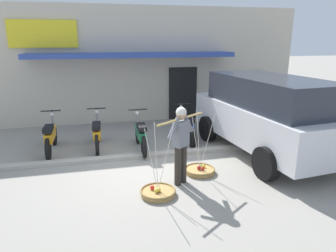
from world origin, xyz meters
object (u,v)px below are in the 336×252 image
object	(u,v)px
fruit_basket_left_side	(158,192)
motorcycle_second_in_row	(97,133)
motorcycle_nearest_shop	(51,137)
motorcycle_end_of_row	(186,127)
parked_truck	(266,113)
fruit_vendor	(181,141)
fruit_basket_right_side	(200,170)
motorcycle_third_in_row	(141,135)

from	to	relation	value
fruit_basket_left_side	motorcycle_second_in_row	distance (m)	3.31
motorcycle_nearest_shop	motorcycle_end_of_row	distance (m)	3.90
motorcycle_nearest_shop	parked_truck	world-z (taller)	parked_truck
fruit_vendor	motorcycle_nearest_shop	bearing A→B (deg)	137.91
fruit_vendor	fruit_basket_left_side	size ratio (longest dim) A/B	1.17
motorcycle_nearest_shop	motorcycle_second_in_row	xyz separation A→B (m)	(1.25, 0.02, 0.00)
fruit_vendor	parked_truck	size ratio (longest dim) A/B	0.34
motorcycle_end_of_row	parked_truck	size ratio (longest dim) A/B	0.37
fruit_basket_left_side	fruit_basket_right_side	size ratio (longest dim) A/B	1.00
fruit_basket_left_side	motorcycle_nearest_shop	distance (m)	3.90
fruit_basket_left_side	parked_truck	xyz separation A→B (m)	(3.29, 1.67, 1.06)
fruit_vendor	parked_truck	bearing A→B (deg)	25.01
parked_truck	motorcycle_third_in_row	bearing A→B (deg)	162.91
motorcycle_nearest_shop	fruit_basket_left_side	bearing A→B (deg)	-52.46
fruit_basket_left_side	motorcycle_nearest_shop	size ratio (longest dim) A/B	0.80
fruit_basket_left_side	parked_truck	size ratio (longest dim) A/B	0.29
motorcycle_second_in_row	parked_truck	world-z (taller)	parked_truck
motorcycle_second_in_row	fruit_basket_right_side	bearing A→B (deg)	-44.75
fruit_basket_right_side	motorcycle_third_in_row	distance (m)	2.19
motorcycle_second_in_row	parked_truck	bearing A→B (deg)	-17.86
fruit_vendor	fruit_basket_right_side	size ratio (longest dim) A/B	1.17
fruit_basket_right_side	parked_truck	size ratio (longest dim) A/B	0.29
fruit_basket_right_side	motorcycle_nearest_shop	xyz separation A→B (m)	(-3.54, 2.25, 0.38)
motorcycle_nearest_shop	fruit_basket_right_side	bearing A→B (deg)	-32.49
motorcycle_third_in_row	parked_truck	size ratio (longest dim) A/B	0.37
fruit_basket_right_side	motorcycle_second_in_row	xyz separation A→B (m)	(-2.29, 2.27, 0.38)
fruit_vendor	parked_truck	distance (m)	2.99
parked_truck	motorcycle_nearest_shop	bearing A→B (deg)	166.05
fruit_basket_left_side	fruit_basket_right_side	xyz separation A→B (m)	(1.17, 0.83, 0.00)
fruit_vendor	parked_truck	world-z (taller)	parked_truck
fruit_vendor	fruit_basket_left_side	xyz separation A→B (m)	(-0.59, -0.41, -0.90)
motorcycle_nearest_shop	motorcycle_third_in_row	bearing A→B (deg)	-9.63
motorcycle_second_in_row	motorcycle_third_in_row	distance (m)	1.25
fruit_vendor	motorcycle_end_of_row	size ratio (longest dim) A/B	0.93
fruit_basket_left_side	motorcycle_end_of_row	size ratio (longest dim) A/B	0.80
fruit_vendor	parked_truck	xyz separation A→B (m)	(2.71, 1.26, 0.16)
fruit_basket_right_side	motorcycle_end_of_row	bearing A→B (deg)	81.06
fruit_basket_right_side	motorcycle_third_in_row	xyz separation A→B (m)	(-1.11, 1.84, 0.38)
parked_truck	motorcycle_second_in_row	bearing A→B (deg)	162.14
motorcycle_second_in_row	motorcycle_third_in_row	world-z (taller)	same
fruit_basket_right_side	parked_truck	xyz separation A→B (m)	(2.12, 0.85, 1.06)
motorcycle_nearest_shop	motorcycle_third_in_row	xyz separation A→B (m)	(2.43, -0.41, 0.00)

